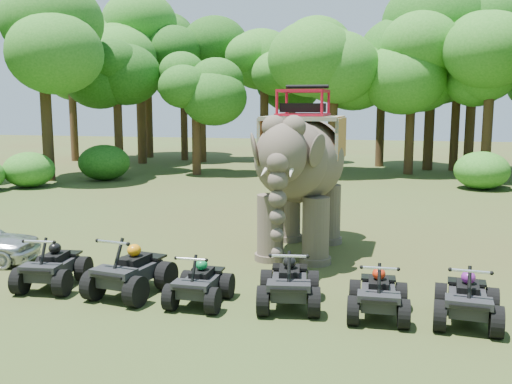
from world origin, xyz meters
TOP-DOWN VIEW (x-y plane):
  - ground at (0.00, 0.00)m, footprint 110.00×110.00m
  - elephant at (0.97, 2.70)m, footprint 2.66×5.66m
  - atv_0 at (-4.06, -1.86)m, footprint 1.38×1.79m
  - atv_1 at (-2.10, -1.92)m, footprint 1.62×2.03m
  - atv_2 at (-0.43, -2.12)m, footprint 1.13×1.55m
  - atv_3 at (1.43, -1.85)m, footprint 1.50×1.89m
  - atv_4 at (3.24, -2.02)m, footprint 1.21×1.62m
  - atv_5 at (4.91, -1.99)m, footprint 1.35×1.75m
  - tree_0 at (0.00, 20.75)m, footprint 6.20×6.20m
  - tree_1 at (4.44, 22.15)m, footprint 5.78×5.78m
  - tree_2 at (8.48, 20.32)m, footprint 5.74×5.74m
  - tree_25 at (-14.88, 14.64)m, footprint 6.86×6.86m
  - tree_26 at (-12.75, 18.77)m, footprint 5.07×5.07m
  - tree_27 at (-7.83, 18.93)m, footprint 4.88×4.88m
  - tree_28 at (-4.88, 24.17)m, footprint 6.26×6.26m
  - tree_30 at (-3.55, 27.22)m, footprint 5.32×5.32m
  - tree_31 at (-11.70, 27.31)m, footprint 5.15×5.15m
  - tree_32 at (2.64, 26.13)m, footprint 5.92×5.92m
  - tree_33 at (-15.17, 28.73)m, footprint 7.26×7.26m
  - tree_34 at (-13.79, 24.35)m, footprint 7.55×7.55m
  - tree_35 at (8.06, 24.23)m, footprint 6.68×6.68m
  - tree_37 at (-19.41, 24.86)m, footprint 5.93×5.93m
  - tree_38 at (5.70, 24.86)m, footprint 7.59×7.59m
  - tree_39 at (7.24, 24.71)m, footprint 5.32×5.32m
  - tree_42 at (-9.96, 26.30)m, footprint 6.50×6.50m

SIDE VIEW (x-z plane):
  - ground at x=0.00m, z-range 0.00..0.00m
  - atv_2 at x=-0.43m, z-range 0.00..1.14m
  - atv_4 at x=3.24m, z-range 0.00..1.18m
  - atv_5 at x=4.91m, z-range 0.00..1.23m
  - atv_0 at x=-4.06m, z-range 0.00..1.25m
  - atv_3 at x=1.43m, z-range 0.00..1.27m
  - atv_1 at x=-2.10m, z-range 0.00..1.36m
  - elephant at x=0.97m, z-range 0.00..4.68m
  - tree_27 at x=-7.83m, z-range 0.00..6.97m
  - tree_26 at x=-12.75m, z-range 0.00..7.24m
  - tree_31 at x=-11.70m, z-range 0.00..7.36m
  - tree_39 at x=7.24m, z-range 0.00..7.60m
  - tree_30 at x=-3.55m, z-range 0.00..7.60m
  - tree_2 at x=8.48m, z-range 0.00..8.19m
  - tree_1 at x=4.44m, z-range 0.00..8.26m
  - tree_32 at x=2.64m, z-range 0.00..8.46m
  - tree_37 at x=-19.41m, z-range 0.00..8.47m
  - tree_0 at x=0.00m, z-range 0.00..8.85m
  - tree_28 at x=-4.88m, z-range 0.00..8.95m
  - tree_42 at x=-9.96m, z-range 0.00..9.29m
  - tree_35 at x=8.06m, z-range 0.00..9.54m
  - tree_25 at x=-14.88m, z-range 0.00..9.81m
  - tree_33 at x=-15.17m, z-range 0.00..10.38m
  - tree_34 at x=-13.79m, z-range 0.00..10.78m
  - tree_38 at x=5.70m, z-range 0.00..10.85m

